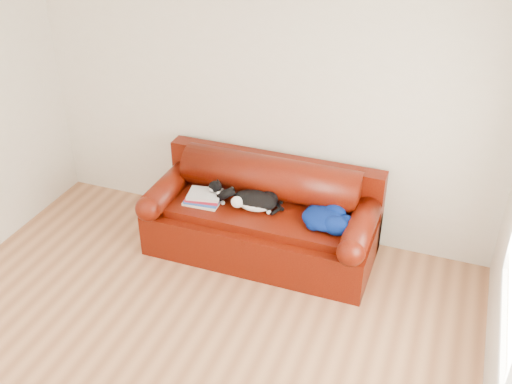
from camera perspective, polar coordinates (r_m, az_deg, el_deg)
ground at (r=4.82m, az=-7.91°, el=-15.22°), size 4.50×4.50×0.00m
room_shell at (r=3.75m, az=-7.95°, el=2.19°), size 4.52×4.02×2.61m
sofa_base at (r=5.64m, az=0.51°, el=-3.73°), size 2.10×0.90×0.50m
sofa_back at (r=5.66m, az=1.37°, el=0.12°), size 2.10×1.01×0.88m
book_stack at (r=5.56m, az=-4.97°, el=-0.53°), size 0.34×0.28×0.10m
cat at (r=5.43m, az=-0.17°, el=-0.87°), size 0.60×0.38×0.22m
blanket at (r=5.26m, az=6.72°, el=-2.48°), size 0.51×0.48×0.15m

